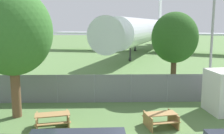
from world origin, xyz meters
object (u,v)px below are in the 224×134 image
airplane (147,31)px  tree_near_hangar (12,32)px  tree_behind_benches (175,38)px  tree_left_of_cabin (9,26)px  picnic_bench_open_grass (53,119)px  picnic_bench_near_cabin (161,118)px

airplane → tree_near_hangar: airplane is taller
tree_near_hangar → tree_behind_benches: size_ratio=1.17×
airplane → tree_behind_benches: size_ratio=7.22×
airplane → tree_left_of_cabin: size_ratio=5.99×
tree_left_of_cabin → picnic_bench_open_grass: bearing=-58.5°
tree_behind_benches → picnic_bench_open_grass: bearing=-138.5°
airplane → tree_near_hangar: size_ratio=6.15×
tree_left_of_cabin → tree_behind_benches: bearing=-2.2°
picnic_bench_near_cabin → airplane: bearing=82.3°
airplane → picnic_bench_near_cabin: airplane is taller
airplane → picnic_bench_near_cabin: (-4.96, -36.71, -3.66)m
tree_near_hangar → tree_left_of_cabin: tree_left_of_cabin is taller
tree_behind_benches → tree_near_hangar: bearing=-152.6°
airplane → tree_behind_benches: 29.53m
picnic_bench_near_cabin → tree_left_of_cabin: size_ratio=0.24×
tree_left_of_cabin → tree_near_hangar: bearing=-68.9°
picnic_bench_open_grass → tree_left_of_cabin: tree_left_of_cabin is taller
picnic_bench_open_grass → tree_left_of_cabin: (-4.75, 7.76, 4.79)m
airplane → tree_left_of_cabin: 32.80m
tree_near_hangar → tree_behind_benches: bearing=27.4°
picnic_bench_near_cabin → tree_near_hangar: (-8.14, 1.77, 4.47)m
tree_near_hangar → tree_left_of_cabin: size_ratio=0.97×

